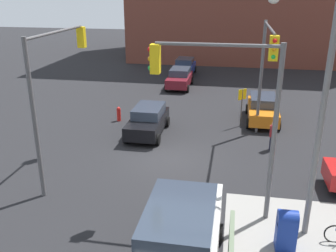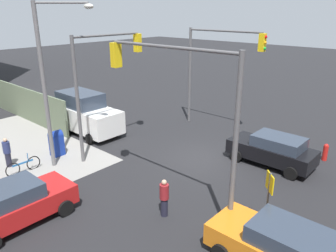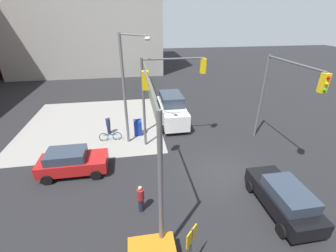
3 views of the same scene
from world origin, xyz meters
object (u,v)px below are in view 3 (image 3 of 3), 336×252
object	(u,v)px
pedestrian_waiting	(108,125)
bicycle_leaning_on_fence	(111,136)
coupe_red	(72,162)
traffic_signal_ne_corner	(167,86)
traffic_signal_nw_corner	(153,129)
sedan_black	(284,197)
mailbox_blue	(138,126)
traffic_signal_se_corner	(282,89)
pedestrian_crossing	(141,198)
street_lamp_corner	(127,84)
van_white_delivery	(172,109)

from	to	relation	value
pedestrian_waiting	bicycle_leaning_on_fence	world-z (taller)	pedestrian_waiting
coupe_red	bicycle_leaning_on_fence	distance (m)	4.36
traffic_signal_ne_corner	coupe_red	xyz separation A→B (m)	(-2.72, 6.44, -3.73)
traffic_signal_nw_corner	sedan_black	size ratio (longest dim) A/B	1.50
sedan_black	mailbox_blue	bearing A→B (deg)	36.19
traffic_signal_se_corner	pedestrian_crossing	distance (m)	11.31
mailbox_blue	pedestrian_crossing	xyz separation A→B (m)	(-8.20, 0.20, 0.04)
street_lamp_corner	coupe_red	bearing A→B (deg)	130.48
sedan_black	pedestrian_waiting	xyz separation A→B (m)	(9.92, 9.22, -0.04)
coupe_red	sedan_black	distance (m)	12.10
coupe_red	bicycle_leaning_on_fence	xyz separation A→B (m)	(3.82, -2.04, -0.50)
street_lamp_corner	pedestrian_crossing	xyz separation A→B (m)	(-6.93, -0.35, -3.89)
traffic_signal_se_corner	bicycle_leaning_on_fence	distance (m)	12.86
van_white_delivery	traffic_signal_nw_corner	bearing A→B (deg)	165.27
pedestrian_crossing	street_lamp_corner	bearing A→B (deg)	73.07
traffic_signal_nw_corner	sedan_black	bearing A→B (deg)	-99.06
pedestrian_waiting	bicycle_leaning_on_fence	size ratio (longest dim) A/B	0.89
traffic_signal_ne_corner	bicycle_leaning_on_fence	bearing A→B (deg)	75.94
traffic_signal_ne_corner	bicycle_leaning_on_fence	world-z (taller)	traffic_signal_ne_corner
mailbox_blue	traffic_signal_ne_corner	bearing A→B (deg)	-127.75
street_lamp_corner	coupe_red	size ratio (longest dim) A/B	1.96
traffic_signal_se_corner	coupe_red	bearing A→B (deg)	92.56
pedestrian_crossing	bicycle_leaning_on_fence	xyz separation A→B (m)	(7.60, 2.00, -0.46)
traffic_signal_se_corner	sedan_black	xyz separation A→B (m)	(-5.52, 2.68, -3.79)
mailbox_blue	pedestrian_waiting	xyz separation A→B (m)	(0.60, 2.40, 0.04)
traffic_signal_ne_corner	pedestrian_crossing	world-z (taller)	traffic_signal_ne_corner
bicycle_leaning_on_fence	street_lamp_corner	bearing A→B (deg)	-112.01
pedestrian_crossing	bicycle_leaning_on_fence	size ratio (longest dim) A/B	0.90
traffic_signal_nw_corner	pedestrian_crossing	distance (m)	3.93
pedestrian_waiting	mailbox_blue	bearing A→B (deg)	-157.06
traffic_signal_ne_corner	street_lamp_corner	xyz separation A→B (m)	(0.43, 2.74, 0.13)
traffic_signal_se_corner	sedan_black	bearing A→B (deg)	154.10
mailbox_blue	pedestrian_waiting	bearing A→B (deg)	75.96
traffic_signal_ne_corner	pedestrian_waiting	bearing A→B (deg)	63.41
coupe_red	van_white_delivery	world-z (taller)	van_white_delivery
van_white_delivery	mailbox_blue	bearing A→B (deg)	121.38
street_lamp_corner	pedestrian_crossing	bearing A→B (deg)	-177.15
traffic_signal_nw_corner	pedestrian_crossing	world-z (taller)	traffic_signal_nw_corner
traffic_signal_se_corner	pedestrian_crossing	bearing A→B (deg)	114.37
street_lamp_corner	mailbox_blue	distance (m)	4.17
traffic_signal_nw_corner	traffic_signal_se_corner	xyz separation A→B (m)	(4.51, -9.00, -0.04)
coupe_red	pedestrian_crossing	world-z (taller)	coupe_red
traffic_signal_se_corner	van_white_delivery	distance (m)	9.17
traffic_signal_se_corner	coupe_red	size ratio (longest dim) A/B	1.59
traffic_signal_nw_corner	traffic_signal_se_corner	world-z (taller)	same
traffic_signal_nw_corner	coupe_red	distance (m)	7.23
traffic_signal_se_corner	bicycle_leaning_on_fence	world-z (taller)	traffic_signal_se_corner
mailbox_blue	street_lamp_corner	bearing A→B (deg)	156.72
traffic_signal_nw_corner	van_white_delivery	distance (m)	11.15
bicycle_leaning_on_fence	traffic_signal_ne_corner	bearing A→B (deg)	-104.06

